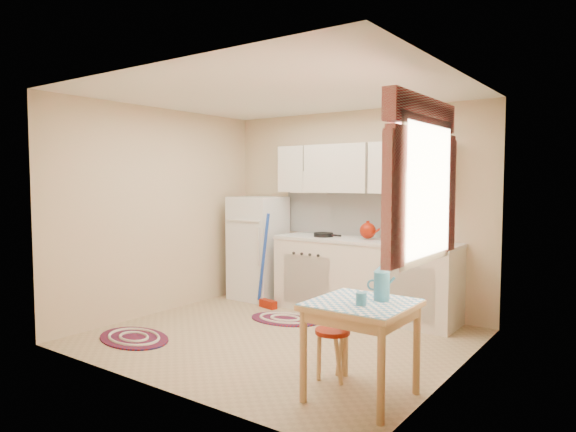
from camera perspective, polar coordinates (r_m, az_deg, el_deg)
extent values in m
plane|color=tan|center=(5.47, -1.07, -13.30)|extent=(3.60, 3.60, 0.00)
cube|color=silver|center=(5.29, -1.11, 13.52)|extent=(3.60, 3.20, 0.04)
cube|color=tan|center=(6.58, 7.28, 0.70)|extent=(3.60, 0.04, 2.50)
cube|color=tan|center=(4.07, -14.71, -1.42)|extent=(3.60, 0.04, 2.50)
cube|color=tan|center=(6.47, -13.97, 0.56)|extent=(0.04, 3.20, 2.50)
cube|color=tan|center=(4.40, 18.04, -1.09)|extent=(0.04, 3.20, 2.50)
cube|color=white|center=(6.51, 8.18, 0.17)|extent=(2.25, 0.03, 0.55)
cube|color=beige|center=(6.37, 7.60, 5.27)|extent=(2.25, 0.33, 0.60)
cube|color=white|center=(3.87, 15.37, 2.75)|extent=(0.04, 0.85, 0.95)
cube|color=silver|center=(7.05, -3.34, -3.54)|extent=(0.65, 0.60, 1.40)
cube|color=beige|center=(6.28, 8.38, -6.93)|extent=(2.25, 0.60, 0.88)
cube|color=silver|center=(6.20, 8.42, -2.75)|extent=(2.27, 0.62, 0.04)
cylinder|color=black|center=(6.42, 3.96, -2.09)|extent=(0.26, 0.26, 0.05)
cylinder|color=maroon|center=(6.03, 11.60, -2.03)|extent=(0.14, 0.14, 0.16)
cube|color=tan|center=(3.98, 8.12, -14.56)|extent=(0.72, 0.72, 0.72)
cylinder|color=maroon|center=(4.33, 4.96, -15.11)|extent=(0.31, 0.31, 0.42)
cylinder|color=teal|center=(3.76, 8.14, -9.17)|extent=(0.08, 0.08, 0.10)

